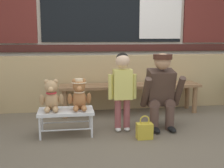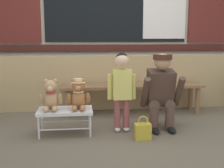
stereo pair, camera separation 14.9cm
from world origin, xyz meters
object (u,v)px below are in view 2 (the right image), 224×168
child_standing (122,83)px  teddy_bear_with_hat (78,95)px  wooden_bench_long (132,89)px  handbag_on_ground (143,131)px  teddy_bear_plain (51,96)px  small_display_bench (65,112)px  adult_crouching (161,91)px

child_standing → teddy_bear_with_hat: bearing=-175.9°
wooden_bench_long → handbag_on_ground: (-0.08, -1.11, -0.28)m
teddy_bear_plain → teddy_bear_with_hat: size_ratio=1.00×
small_display_bench → teddy_bear_plain: bearing=179.5°
wooden_bench_long → teddy_bear_with_hat: bearing=-133.6°
handbag_on_ground → small_display_bench: bearing=162.3°
teddy_bear_plain → adult_crouching: (1.34, 0.07, 0.02)m
adult_crouching → teddy_bear_plain: bearing=-177.1°
adult_crouching → handbag_on_ground: bearing=-131.1°
small_display_bench → wooden_bench_long: bearing=41.2°
teddy_bear_with_hat → child_standing: size_ratio=0.38×
child_standing → adult_crouching: 0.51m
wooden_bench_long → child_standing: 0.87m
small_display_bench → adult_crouching: 1.20m
adult_crouching → handbag_on_ground: adult_crouching is taller
teddy_bear_plain → handbag_on_ground: teddy_bear_plain is taller
small_display_bench → adult_crouching: bearing=3.4°
teddy_bear_plain → teddy_bear_with_hat: 0.32m
handbag_on_ground → wooden_bench_long: bearing=86.1°
child_standing → handbag_on_ground: 0.62m
small_display_bench → child_standing: bearing=3.3°
wooden_bench_long → child_standing: (-0.27, -0.79, 0.22)m
small_display_bench → child_standing: size_ratio=0.67×
handbag_on_ground → child_standing: bearing=121.5°
small_display_bench → teddy_bear_with_hat: (0.16, 0.00, 0.21)m
small_display_bench → handbag_on_ground: 0.93m
wooden_bench_long → teddy_bear_with_hat: size_ratio=5.78×
teddy_bear_with_hat → adult_crouching: size_ratio=0.38×
teddy_bear_plain → handbag_on_ground: 1.13m
wooden_bench_long → small_display_bench: 1.27m
teddy_bear_with_hat → small_display_bench: bearing=-179.2°
child_standing → wooden_bench_long: bearing=71.1°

